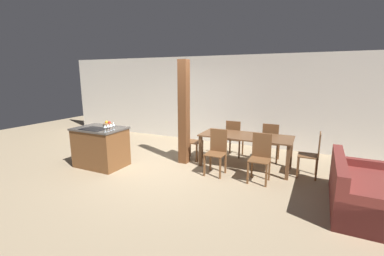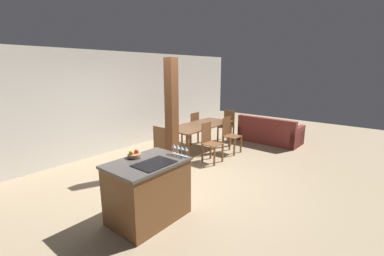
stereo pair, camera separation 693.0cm
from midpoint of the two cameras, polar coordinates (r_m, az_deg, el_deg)
name	(u,v)px [view 1 (the left image)]	position (r m, az deg, el deg)	size (l,w,h in m)	color
ground_plane	(165,167)	(4.67, 27.90, -17.64)	(16.00, 16.00, 0.00)	#9E896B
wall_back	(209,100)	(6.91, 28.16, 3.40)	(11.20, 0.08, 2.70)	silver
kitchen_island	(101,147)	(4.07, 8.26, -13.41)	(1.14, 0.81, 0.93)	brown
fruit_bowl	(108,124)	(4.13, 9.52, -5.52)	(0.21, 0.21, 0.11)	#99704C
wine_glass_near	(105,127)	(3.44, 14.89, -7.87)	(0.07, 0.07, 0.16)	silver
wine_glass_middle	(108,126)	(3.52, 15.15, -7.44)	(0.07, 0.07, 0.16)	silver
wine_glass_far	(111,125)	(3.60, 15.39, -7.03)	(0.07, 0.07, 0.16)	silver
wine_glass_end	(114,125)	(3.68, 15.63, -6.63)	(0.07, 0.07, 0.16)	silver
dining_table	(246,139)	(5.53, 46.10, -7.91)	(2.07, 0.88, 0.76)	brown
dining_chair_near_left	(217,151)	(4.83, 43.32, -11.94)	(0.40, 0.40, 0.97)	brown
dining_chair_near_right	(260,157)	(5.20, 53.26, -11.97)	(0.40, 0.40, 0.97)	brown
dining_chair_far_left	(234,138)	(6.03, 39.56, -7.20)	(0.40, 0.40, 0.97)	brown
dining_chair_far_right	(271,142)	(6.34, 47.76, -7.58)	(0.40, 0.40, 0.97)	brown
dining_chair_head_end	(191,140)	(5.23, 31.15, -8.75)	(0.40, 0.40, 0.97)	brown
dining_chair_foot_end	(312,154)	(6.23, 58.19, -9.61)	(0.40, 0.40, 0.97)	brown
couch	(359,192)	(5.95, 69.60, -14.87)	(0.91, 1.84, 0.81)	maroon
timber_post	(184,113)	(4.73, 32.15, -1.66)	(0.22, 0.22, 2.47)	brown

